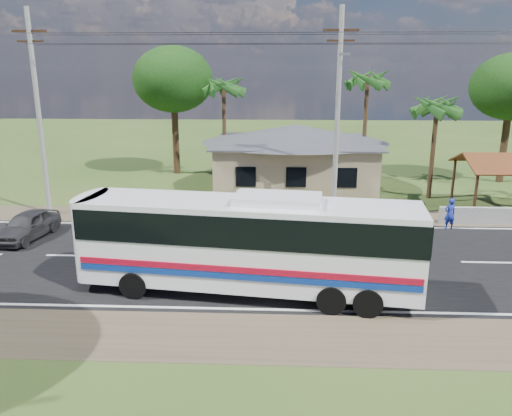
% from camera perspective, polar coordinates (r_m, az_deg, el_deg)
% --- Properties ---
extents(ground, '(120.00, 120.00, 0.00)m').
position_cam_1_polar(ground, '(21.66, 2.64, -5.89)').
color(ground, '#2D491A').
rests_on(ground, ground).
extents(road, '(120.00, 16.00, 0.03)m').
position_cam_1_polar(road, '(21.66, 2.64, -5.87)').
color(road, black).
rests_on(road, ground).
extents(house, '(12.40, 10.00, 5.00)m').
position_cam_1_polar(house, '(33.58, 4.41, 6.54)').
color(house, tan).
rests_on(house, ground).
extents(waiting_shed, '(5.20, 4.48, 3.35)m').
position_cam_1_polar(waiting_shed, '(31.93, 26.81, 4.58)').
color(waiting_shed, '#3A2515').
rests_on(waiting_shed, ground).
extents(concrete_barrier, '(7.00, 0.30, 0.90)m').
position_cam_1_polar(concrete_barrier, '(29.42, 26.72, -0.82)').
color(concrete_barrier, '#9E9E99').
rests_on(concrete_barrier, ground).
extents(utility_poles, '(32.80, 2.22, 11.00)m').
position_cam_1_polar(utility_poles, '(26.86, 8.60, 10.84)').
color(utility_poles, '#9E9E99').
rests_on(utility_poles, ground).
extents(palm_near, '(2.80, 2.80, 6.70)m').
position_cam_1_polar(palm_near, '(32.67, 20.00, 10.83)').
color(palm_near, '#47301E').
rests_on(palm_near, ground).
extents(palm_mid, '(2.80, 2.80, 8.20)m').
position_cam_1_polar(palm_mid, '(36.17, 12.64, 14.07)').
color(palm_mid, '#47301E').
rests_on(palm_mid, ground).
extents(palm_far, '(2.80, 2.80, 7.70)m').
position_cam_1_polar(palm_far, '(36.37, -3.72, 13.65)').
color(palm_far, '#47301E').
rests_on(palm_far, ground).
extents(tree_behind_house, '(6.00, 6.00, 9.61)m').
position_cam_1_polar(tree_behind_house, '(38.96, -9.45, 14.26)').
color(tree_behind_house, '#47301E').
rests_on(tree_behind_house, ground).
extents(tree_behind_shed, '(5.60, 5.60, 9.02)m').
position_cam_1_polar(tree_behind_shed, '(39.59, 27.20, 12.18)').
color(tree_behind_shed, '#47301E').
rests_on(tree_behind_shed, ground).
extents(coach_bus, '(12.28, 4.05, 3.75)m').
position_cam_1_polar(coach_bus, '(17.83, -0.75, -3.38)').
color(coach_bus, white).
rests_on(coach_bus, ground).
extents(motorcycle, '(1.86, 1.18, 0.92)m').
position_cam_1_polar(motorcycle, '(27.71, 8.95, -0.21)').
color(motorcycle, black).
rests_on(motorcycle, ground).
extents(person, '(0.66, 0.50, 1.63)m').
position_cam_1_polar(person, '(27.19, 21.27, -0.64)').
color(person, '#1B2A99').
rests_on(person, ground).
extents(small_car, '(2.10, 4.08, 1.33)m').
position_cam_1_polar(small_car, '(26.44, -24.69, -1.81)').
color(small_car, '#2A2A2C').
rests_on(small_car, ground).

